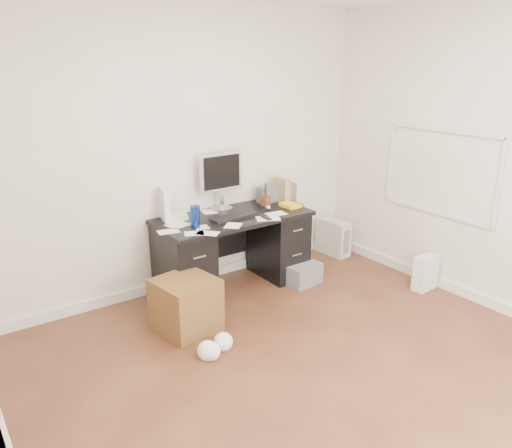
{
  "coord_description": "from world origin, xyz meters",
  "views": [
    {
      "loc": [
        -2.15,
        -2.23,
        2.18
      ],
      "look_at": [
        0.25,
        1.2,
        0.79
      ],
      "focal_mm": 35.0,
      "sensor_mm": 36.0,
      "label": 1
    }
  ],
  "objects_px": {
    "lcd_monitor": "(221,181)",
    "office_chair": "(285,230)",
    "pc_tower": "(333,237)",
    "wicker_basket": "(186,305)",
    "desk": "(234,249)",
    "keyboard": "(233,217)"
  },
  "relations": [
    {
      "from": "pc_tower",
      "to": "wicker_basket",
      "type": "height_order",
      "value": "wicker_basket"
    },
    {
      "from": "office_chair",
      "to": "keyboard",
      "type": "bearing_deg",
      "value": -170.72
    },
    {
      "from": "office_chair",
      "to": "pc_tower",
      "type": "relative_size",
      "value": 2.24
    },
    {
      "from": "office_chair",
      "to": "pc_tower",
      "type": "xyz_separation_m",
      "value": [
        0.77,
        0.05,
        -0.25
      ]
    },
    {
      "from": "wicker_basket",
      "to": "desk",
      "type": "bearing_deg",
      "value": 31.66
    },
    {
      "from": "lcd_monitor",
      "to": "desk",
      "type": "bearing_deg",
      "value": -93.69
    },
    {
      "from": "desk",
      "to": "keyboard",
      "type": "height_order",
      "value": "keyboard"
    },
    {
      "from": "desk",
      "to": "wicker_basket",
      "type": "height_order",
      "value": "desk"
    },
    {
      "from": "keyboard",
      "to": "pc_tower",
      "type": "relative_size",
      "value": 1.1
    },
    {
      "from": "lcd_monitor",
      "to": "office_chair",
      "type": "xyz_separation_m",
      "value": [
        0.66,
        -0.19,
        -0.59
      ]
    },
    {
      "from": "lcd_monitor",
      "to": "pc_tower",
      "type": "xyz_separation_m",
      "value": [
        1.43,
        -0.14,
        -0.84
      ]
    },
    {
      "from": "desk",
      "to": "keyboard",
      "type": "relative_size",
      "value": 3.34
    },
    {
      "from": "office_chair",
      "to": "wicker_basket",
      "type": "xyz_separation_m",
      "value": [
        -1.45,
        -0.52,
        -0.23
      ]
    },
    {
      "from": "lcd_monitor",
      "to": "pc_tower",
      "type": "bearing_deg",
      "value": -7.15
    },
    {
      "from": "lcd_monitor",
      "to": "keyboard",
      "type": "height_order",
      "value": "lcd_monitor"
    },
    {
      "from": "wicker_basket",
      "to": "pc_tower",
      "type": "bearing_deg",
      "value": 14.57
    },
    {
      "from": "desk",
      "to": "wicker_basket",
      "type": "xyz_separation_m",
      "value": [
        -0.78,
        -0.48,
        -0.17
      ]
    },
    {
      "from": "keyboard",
      "to": "pc_tower",
      "type": "bearing_deg",
      "value": 3.56
    },
    {
      "from": "pc_tower",
      "to": "wicker_basket",
      "type": "xyz_separation_m",
      "value": [
        -2.22,
        -0.58,
        0.03
      ]
    },
    {
      "from": "lcd_monitor",
      "to": "keyboard",
      "type": "bearing_deg",
      "value": -102.59
    },
    {
      "from": "pc_tower",
      "to": "office_chair",
      "type": "bearing_deg",
      "value": -179.82
    },
    {
      "from": "keyboard",
      "to": "office_chair",
      "type": "xyz_separation_m",
      "value": [
        0.72,
        0.12,
        -0.3
      ]
    }
  ]
}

